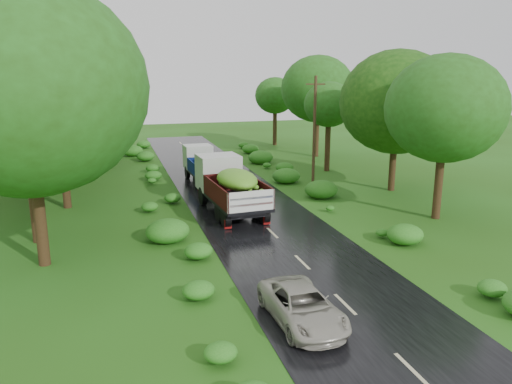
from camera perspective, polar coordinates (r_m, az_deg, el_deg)
name	(u,v)px	position (r m, az deg, el deg)	size (l,w,h in m)	color
ground	(345,305)	(17.90, 10.14, -12.55)	(120.00, 120.00, 0.00)	#24490F
road	(294,254)	(22.08, 4.35, -7.09)	(6.50, 80.00, 0.02)	black
road_lines	(286,246)	(22.96, 3.46, -6.21)	(0.12, 69.60, 0.00)	#BFB78C
truck_near	(229,183)	(28.07, -3.13, 1.01)	(2.89, 7.08, 2.91)	black
truck_far	(203,163)	(35.75, -6.05, 3.30)	(2.26, 5.82, 2.41)	black
car	(302,306)	(16.32, 5.31, -12.85)	(1.86, 4.04, 1.12)	#ABA798
utility_pole	(314,130)	(34.55, 6.68, 7.07)	(1.26, 0.52, 7.46)	#382616
trees_left	(57,88)	(35.23, -21.78, 10.99)	(6.10, 33.72, 9.38)	black
trees_right	(351,99)	(38.27, 10.83, 10.36)	(5.12, 31.07, 7.77)	black
shrubs	(241,197)	(30.16, -1.69, -0.60)	(11.90, 44.00, 0.70)	#236A19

